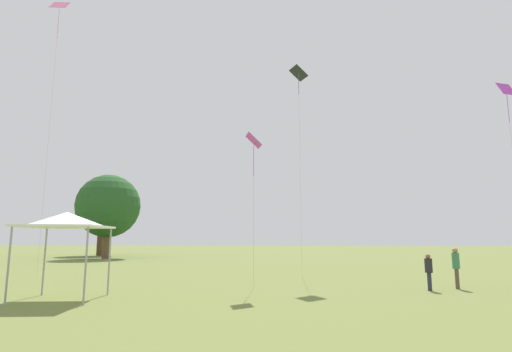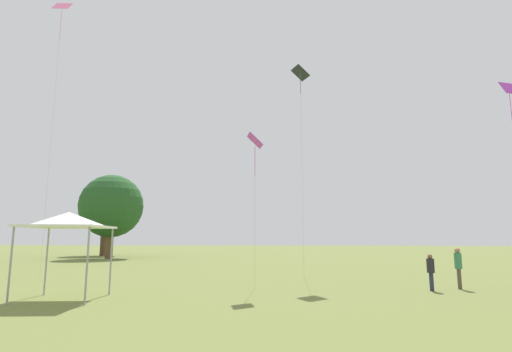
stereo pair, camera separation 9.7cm
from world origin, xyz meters
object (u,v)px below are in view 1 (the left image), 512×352
at_px(kite_3, 507,97).
at_px(distant_tree_0, 108,206).
at_px(person_standing_0, 429,269).
at_px(kite_5, 59,16).
at_px(person_standing_1, 456,264).
at_px(kite_4, 299,79).
at_px(distant_tree_1, 102,210).
at_px(canopy_tent, 67,220).
at_px(kite_0, 254,145).

xyz_separation_m(kite_3, distant_tree_0, (-32.61, 25.68, -3.06)).
relative_size(person_standing_0, kite_5, 0.09).
height_order(person_standing_1, kite_4, kite_4).
bearing_deg(person_standing_1, distant_tree_1, 110.52).
distance_m(person_standing_1, canopy_tent, 16.72).
bearing_deg(distant_tree_1, canopy_tent, -65.18).
height_order(person_standing_0, distant_tree_0, distant_tree_0).
relative_size(person_standing_1, canopy_tent, 0.56).
bearing_deg(kite_5, person_standing_0, 24.83).
relative_size(person_standing_0, distant_tree_1, 0.16).
distance_m(person_standing_1, kite_0, 10.74).
bearing_deg(kite_3, person_standing_1, -144.01).
distance_m(canopy_tent, kite_5, 17.73).
xyz_separation_m(person_standing_0, kite_5, (-21.18, 4.63, 15.95)).
height_order(person_standing_0, kite_3, kite_3).
height_order(kite_3, kite_4, kite_4).
distance_m(kite_0, kite_5, 17.56).
distance_m(person_standing_0, distant_tree_0, 39.25).
bearing_deg(canopy_tent, kite_4, 47.82).
bearing_deg(kite_5, kite_0, 17.92).
xyz_separation_m(kite_3, kite_5, (-25.95, 3.13, 7.69)).
xyz_separation_m(canopy_tent, distant_tree_1, (-18.15, 39.24, 3.37)).
relative_size(person_standing_0, distant_tree_0, 0.16).
xyz_separation_m(person_standing_0, kite_4, (-5.40, 6.02, 11.45)).
height_order(person_standing_1, canopy_tent, canopy_tent).
bearing_deg(canopy_tent, person_standing_0, 15.39).
bearing_deg(distant_tree_0, kite_0, -53.54).
bearing_deg(distant_tree_1, person_standing_0, -47.24).
height_order(kite_0, distant_tree_0, distant_tree_0).
height_order(kite_4, kite_5, kite_5).
height_order(person_standing_0, kite_0, kite_0).
relative_size(person_standing_0, person_standing_1, 0.86).
relative_size(person_standing_1, kite_5, 0.10).
distance_m(person_standing_0, person_standing_1, 1.67).
bearing_deg(kite_5, distant_tree_1, 147.64).
bearing_deg(person_standing_0, canopy_tent, -111.49).
bearing_deg(person_standing_0, person_standing_1, 81.53).
height_order(kite_5, distant_tree_1, kite_5).
distance_m(kite_5, distant_tree_1, 34.37).
bearing_deg(kite_5, kite_3, 30.29).
xyz_separation_m(person_standing_0, canopy_tent, (-14.46, -3.98, 1.98)).
relative_size(canopy_tent, distant_tree_0, 0.33).
relative_size(kite_4, distant_tree_0, 1.33).
bearing_deg(kite_3, canopy_tent, -140.20).
relative_size(kite_3, kite_4, 0.76).
bearing_deg(kite_5, canopy_tent, -14.88).
relative_size(kite_0, kite_4, 0.55).
bearing_deg(person_standing_1, distant_tree_0, 113.84).
bearing_deg(kite_4, person_standing_0, -121.00).
height_order(kite_3, kite_5, kite_5).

